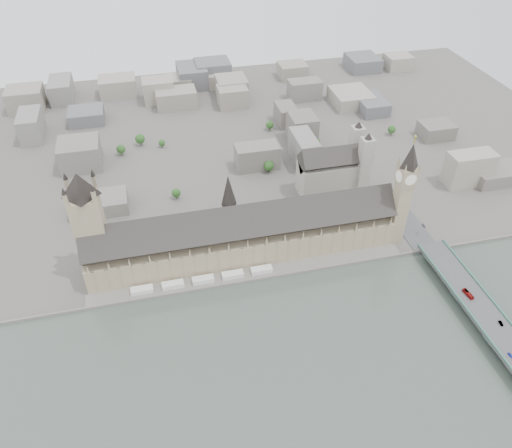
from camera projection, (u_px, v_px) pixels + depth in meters
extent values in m
plane|color=#595651|center=(248.00, 269.00, 427.83)|extent=(900.00, 900.00, 0.00)
cube|color=slate|center=(252.00, 280.00, 415.53)|extent=(600.00, 1.50, 3.00)
cube|color=slate|center=(250.00, 275.00, 421.52)|extent=(270.00, 15.00, 2.00)
cube|color=white|center=(142.00, 290.00, 403.67)|extent=(18.00, 7.00, 4.00)
cube|color=white|center=(173.00, 285.00, 408.21)|extent=(18.00, 7.00, 4.00)
cube|color=white|center=(203.00, 280.00, 412.75)|extent=(18.00, 7.00, 4.00)
cube|color=white|center=(233.00, 275.00, 417.29)|extent=(18.00, 7.00, 4.00)
cube|color=white|center=(262.00, 270.00, 421.83)|extent=(18.00, 7.00, 4.00)
cube|color=gray|center=(243.00, 244.00, 435.13)|extent=(265.00, 40.00, 25.00)
cube|color=#2A2725|center=(243.00, 223.00, 420.96)|extent=(265.00, 40.73, 40.73)
cube|color=gray|center=(398.00, 213.00, 439.50)|extent=(12.00, 12.00, 62.00)
cube|color=gray|center=(407.00, 175.00, 415.03)|extent=(14.00, 14.00, 16.00)
cylinder|color=white|center=(415.00, 174.00, 416.34)|extent=(0.60, 10.00, 10.00)
cylinder|color=white|center=(399.00, 177.00, 413.72)|extent=(0.60, 10.00, 10.00)
cylinder|color=white|center=(403.00, 171.00, 420.48)|extent=(10.00, 0.60, 10.00)
cylinder|color=white|center=(411.00, 180.00, 409.58)|extent=(10.00, 0.60, 10.00)
cone|color=black|center=(411.00, 156.00, 403.11)|extent=(17.00, 17.00, 22.00)
cylinder|color=gold|center=(415.00, 140.00, 394.32)|extent=(1.00, 1.00, 6.00)
sphere|color=gold|center=(416.00, 137.00, 392.13)|extent=(2.00, 2.00, 2.00)
cone|color=gray|center=(413.00, 158.00, 413.60)|extent=(2.40, 2.40, 8.00)
cone|color=gray|center=(399.00, 160.00, 411.24)|extent=(2.40, 2.40, 8.00)
cone|color=gray|center=(421.00, 166.00, 403.76)|extent=(2.40, 2.40, 8.00)
cone|color=gray|center=(406.00, 168.00, 401.40)|extent=(2.40, 2.40, 8.00)
cube|color=gray|center=(93.00, 236.00, 400.26)|extent=(23.00, 23.00, 80.00)
cone|color=black|center=(79.00, 185.00, 368.89)|extent=(30.00, 30.00, 20.00)
cylinder|color=gray|center=(229.00, 214.00, 418.72)|extent=(12.00, 12.00, 20.00)
cone|color=black|center=(228.00, 190.00, 403.66)|extent=(13.00, 13.00, 28.00)
cube|color=#474749|center=(476.00, 307.00, 387.77)|extent=(25.00, 325.00, 10.25)
cube|color=#9B958B|center=(328.00, 178.00, 508.17)|extent=(60.00, 28.00, 34.00)
cube|color=#2A2725|center=(330.00, 159.00, 494.36)|extent=(60.00, 28.28, 28.28)
cube|color=#9B958B|center=(355.00, 155.00, 513.65)|extent=(12.00, 12.00, 64.00)
cube|color=#9B958B|center=(364.00, 167.00, 495.48)|extent=(12.00, 12.00, 64.00)
imported|color=#A31612|center=(468.00, 294.00, 389.68)|extent=(3.81, 11.37, 3.11)
imported|color=#1C2FBA|center=(510.00, 355.00, 345.82)|extent=(1.89, 4.19, 1.40)
imported|color=gray|center=(501.00, 323.00, 367.72)|extent=(2.44, 5.10, 1.61)
imported|color=gray|center=(424.00, 226.00, 456.72)|extent=(2.45, 5.24, 1.48)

